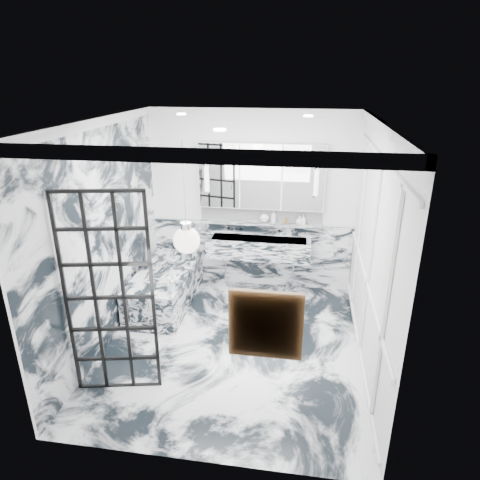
% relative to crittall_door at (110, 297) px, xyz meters
% --- Properties ---
extents(floor, '(3.60, 3.60, 0.00)m').
position_rel_crittall_door_xyz_m(floor, '(1.11, 0.96, -1.12)').
color(floor, silver).
rests_on(floor, ground).
extents(ceiling, '(3.60, 3.60, 0.00)m').
position_rel_crittall_door_xyz_m(ceiling, '(1.11, 0.96, 1.68)').
color(ceiling, white).
rests_on(ceiling, wall_back).
extents(wall_back, '(3.60, 0.00, 3.60)m').
position_rel_crittall_door_xyz_m(wall_back, '(1.11, 2.76, 0.28)').
color(wall_back, white).
rests_on(wall_back, floor).
extents(wall_front, '(3.60, 0.00, 3.60)m').
position_rel_crittall_door_xyz_m(wall_front, '(1.11, -0.84, 0.28)').
color(wall_front, white).
rests_on(wall_front, floor).
extents(wall_left, '(0.00, 3.60, 3.60)m').
position_rel_crittall_door_xyz_m(wall_left, '(-0.49, 0.96, 0.28)').
color(wall_left, white).
rests_on(wall_left, floor).
extents(wall_right, '(0.00, 3.60, 3.60)m').
position_rel_crittall_door_xyz_m(wall_right, '(2.71, 0.96, 0.28)').
color(wall_right, white).
rests_on(wall_right, floor).
extents(marble_clad_back, '(3.18, 0.05, 1.05)m').
position_rel_crittall_door_xyz_m(marble_clad_back, '(1.11, 2.74, -0.60)').
color(marble_clad_back, silver).
rests_on(marble_clad_back, floor).
extents(marble_clad_left, '(0.02, 3.56, 2.68)m').
position_rel_crittall_door_xyz_m(marble_clad_left, '(-0.48, 0.96, 0.22)').
color(marble_clad_left, silver).
rests_on(marble_clad_left, floor).
extents(panel_molding, '(0.03, 3.40, 2.30)m').
position_rel_crittall_door_xyz_m(panel_molding, '(2.69, 0.96, 0.18)').
color(panel_molding, white).
rests_on(panel_molding, floor).
extents(soap_bottle_a, '(0.09, 0.09, 0.21)m').
position_rel_crittall_door_xyz_m(soap_bottle_a, '(1.47, 2.67, 0.07)').
color(soap_bottle_a, '#8C5919').
rests_on(soap_bottle_a, ledge).
extents(soap_bottle_b, '(0.08, 0.08, 0.17)m').
position_rel_crittall_door_xyz_m(soap_bottle_b, '(1.92, 2.67, 0.05)').
color(soap_bottle_b, '#4C4C51').
rests_on(soap_bottle_b, ledge).
extents(soap_bottle_c, '(0.15, 0.15, 0.14)m').
position_rel_crittall_door_xyz_m(soap_bottle_c, '(1.87, 2.67, 0.04)').
color(soap_bottle_c, silver).
rests_on(soap_bottle_c, ledge).
extents(face_pot, '(0.14, 0.14, 0.14)m').
position_rel_crittall_door_xyz_m(face_pot, '(1.32, 2.67, 0.04)').
color(face_pot, white).
rests_on(face_pot, ledge).
extents(amber_bottle, '(0.04, 0.04, 0.10)m').
position_rel_crittall_door_xyz_m(amber_bottle, '(1.65, 2.67, 0.02)').
color(amber_bottle, '#8C5919').
rests_on(amber_bottle, ledge).
extents(flower_vase, '(0.07, 0.07, 0.12)m').
position_rel_crittall_door_xyz_m(flower_vase, '(0.26, 1.23, -0.51)').
color(flower_vase, silver).
rests_on(flower_vase, bathtub).
extents(crittall_door, '(0.87, 0.21, 2.25)m').
position_rel_crittall_door_xyz_m(crittall_door, '(0.00, 0.00, 0.00)').
color(crittall_door, black).
rests_on(crittall_door, floor).
extents(artwork, '(0.48, 0.05, 0.48)m').
position_rel_crittall_door_xyz_m(artwork, '(1.68, -0.80, 0.35)').
color(artwork, '#B95713').
rests_on(artwork, wall_front).
extents(pendant_light, '(0.24, 0.24, 0.24)m').
position_rel_crittall_door_xyz_m(pendant_light, '(0.89, -0.14, 0.74)').
color(pendant_light, white).
rests_on(pendant_light, ceiling).
extents(trough_sink, '(1.60, 0.45, 0.30)m').
position_rel_crittall_door_xyz_m(trough_sink, '(1.26, 2.52, -0.39)').
color(trough_sink, silver).
rests_on(trough_sink, wall_back).
extents(ledge, '(1.90, 0.14, 0.04)m').
position_rel_crittall_door_xyz_m(ledge, '(1.26, 2.68, -0.05)').
color(ledge, silver).
rests_on(ledge, wall_back).
extents(subway_tile, '(1.90, 0.03, 0.23)m').
position_rel_crittall_door_xyz_m(subway_tile, '(1.26, 2.74, 0.08)').
color(subway_tile, white).
rests_on(subway_tile, wall_back).
extents(mirror_cabinet, '(1.90, 0.16, 1.00)m').
position_rel_crittall_door_xyz_m(mirror_cabinet, '(1.26, 2.69, 0.70)').
color(mirror_cabinet, white).
rests_on(mirror_cabinet, wall_back).
extents(sconce_left, '(0.07, 0.07, 0.40)m').
position_rel_crittall_door_xyz_m(sconce_left, '(0.44, 2.59, 0.66)').
color(sconce_left, white).
rests_on(sconce_left, mirror_cabinet).
extents(sconce_right, '(0.07, 0.07, 0.40)m').
position_rel_crittall_door_xyz_m(sconce_right, '(2.08, 2.59, 0.66)').
color(sconce_right, white).
rests_on(sconce_right, mirror_cabinet).
extents(bathtub, '(0.75, 1.65, 0.55)m').
position_rel_crittall_door_xyz_m(bathtub, '(-0.07, 1.86, -0.85)').
color(bathtub, silver).
rests_on(bathtub, floor).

